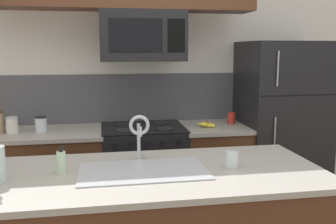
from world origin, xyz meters
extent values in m
cube|color=silver|center=(0.30, 1.28, 1.30)|extent=(5.20, 0.10, 2.60)
cube|color=#4C4C51|center=(0.00, 1.22, 1.15)|extent=(3.32, 0.01, 0.48)
cube|color=#4C2B19|center=(-0.87, 0.90, 0.44)|extent=(0.98, 0.62, 0.88)
cube|color=#9E998E|center=(-0.87, 0.90, 0.89)|extent=(1.01, 0.65, 0.03)
cube|color=#4C2B19|center=(0.68, 0.90, 0.44)|extent=(0.60, 0.62, 0.88)
cube|color=#9E998E|center=(0.68, 0.90, 0.89)|extent=(0.63, 0.65, 0.03)
cube|color=black|center=(0.00, 0.90, 0.46)|extent=(0.76, 0.62, 0.91)
cube|color=black|center=(0.00, 0.90, 0.92)|extent=(0.76, 0.62, 0.01)
cylinder|color=black|center=(-0.18, 0.76, 0.93)|extent=(0.15, 0.15, 0.01)
cylinder|color=black|center=(0.18, 0.76, 0.93)|extent=(0.15, 0.15, 0.01)
cylinder|color=black|center=(-0.18, 1.04, 0.93)|extent=(0.15, 0.15, 0.01)
cylinder|color=black|center=(0.18, 1.04, 0.93)|extent=(0.15, 0.15, 0.01)
cylinder|color=black|center=(-0.27, 0.58, 0.85)|extent=(0.03, 0.02, 0.03)
cylinder|color=black|center=(-0.14, 0.58, 0.85)|extent=(0.03, 0.02, 0.03)
cylinder|color=black|center=(0.00, 0.58, 0.85)|extent=(0.03, 0.02, 0.03)
cylinder|color=black|center=(0.14, 0.58, 0.85)|extent=(0.03, 0.02, 0.03)
cylinder|color=black|center=(0.27, 0.58, 0.85)|extent=(0.03, 0.02, 0.03)
cube|color=black|center=(0.00, 0.88, 1.74)|extent=(0.74, 0.40, 0.44)
cube|color=black|center=(-0.07, 0.68, 1.74)|extent=(0.45, 0.00, 0.28)
cube|color=black|center=(0.27, 0.68, 1.74)|extent=(0.15, 0.00, 0.28)
cube|color=black|center=(1.37, 0.92, 0.85)|extent=(0.78, 0.72, 1.70)
cube|color=black|center=(1.37, 0.56, 1.23)|extent=(0.75, 0.00, 0.01)
cylinder|color=#99999E|center=(1.14, 0.54, 1.47)|extent=(0.01, 0.01, 0.31)
cylinder|color=#99999E|center=(1.14, 0.54, 0.72)|extent=(0.01, 0.01, 0.65)
cylinder|color=silver|center=(-1.14, 0.88, 0.97)|extent=(0.10, 0.10, 0.13)
cylinder|color=#B2B2B7|center=(-1.14, 0.88, 1.05)|extent=(0.10, 0.10, 0.01)
cylinder|color=silver|center=(-0.90, 0.89, 0.97)|extent=(0.10, 0.10, 0.13)
cylinder|color=black|center=(-0.90, 0.89, 1.04)|extent=(0.10, 0.10, 0.01)
ellipsoid|color=yellow|center=(0.59, 0.83, 0.93)|extent=(0.17, 0.12, 0.05)
ellipsoid|color=yellow|center=(0.59, 0.85, 0.93)|extent=(0.18, 0.08, 0.05)
ellipsoid|color=yellow|center=(0.60, 0.83, 0.93)|extent=(0.17, 0.04, 0.06)
ellipsoid|color=yellow|center=(0.61, 0.85, 0.93)|extent=(0.18, 0.09, 0.07)
ellipsoid|color=yellow|center=(0.61, 0.83, 0.93)|extent=(0.16, 0.13, 0.05)
cylinder|color=brown|center=(0.60, 0.84, 0.96)|extent=(0.02, 0.02, 0.03)
cylinder|color=#B22D23|center=(0.87, 0.95, 0.97)|extent=(0.08, 0.08, 0.11)
cube|color=#9E998E|center=(-0.10, -0.35, 0.89)|extent=(2.11, 0.92, 0.03)
cube|color=#ADAFB5|center=(-0.13, -0.35, 0.91)|extent=(0.76, 0.44, 0.01)
cube|color=#ADAFB5|center=(-0.31, -0.35, 0.84)|extent=(0.30, 0.33, 0.15)
cube|color=#ADAFB5|center=(0.04, -0.35, 0.84)|extent=(0.30, 0.33, 0.15)
cylinder|color=#B7BABF|center=(-0.13, -0.09, 0.92)|extent=(0.04, 0.04, 0.02)
cylinder|color=#B7BABF|center=(-0.13, -0.09, 1.04)|extent=(0.02, 0.02, 0.22)
torus|color=#B7BABF|center=(-0.13, -0.14, 1.15)|extent=(0.13, 0.02, 0.13)
cylinder|color=#B7BABF|center=(-0.13, -0.20, 1.12)|extent=(0.02, 0.02, 0.06)
cube|color=#B7BABF|center=(-0.10, -0.09, 0.95)|extent=(0.07, 0.01, 0.01)
cylinder|color=beige|center=(-0.61, -0.30, 0.98)|extent=(0.05, 0.05, 0.13)
cylinder|color=black|center=(-0.61, -0.30, 1.05)|extent=(0.02, 0.02, 0.02)
cube|color=black|center=(-0.59, -0.30, 1.07)|extent=(0.03, 0.01, 0.01)
cylinder|color=silver|center=(0.41, -0.37, 0.96)|extent=(0.08, 0.08, 0.10)
camera|label=1|loc=(-0.36, -2.48, 1.63)|focal=40.00mm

